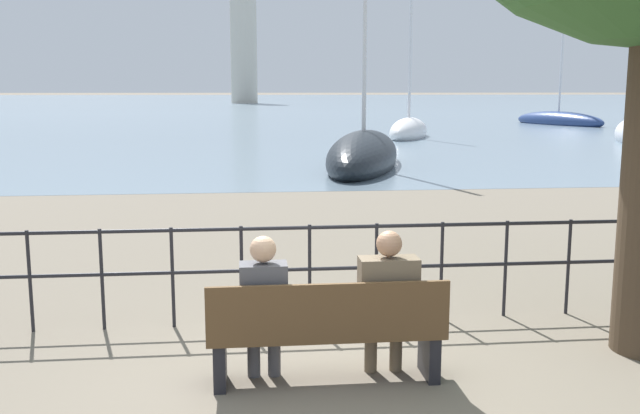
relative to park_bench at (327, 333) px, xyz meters
The scene contains 10 objects.
ground_plane 0.44m from the park_bench, 90.00° to the left, with size 1000.00×1000.00×0.00m, color #706656.
harbor_water 161.27m from the park_bench, 90.00° to the left, with size 600.00×300.00×0.01m.
park_bench is the anchor object (origin of this frame).
seated_person_left 0.58m from the park_bench, behind, with size 0.39×0.35×1.26m.
seated_person_right 0.59m from the park_bench, ahead, with size 0.49×0.35×1.28m.
promenade_railing 1.62m from the park_bench, 90.00° to the left, with size 14.16×0.04×1.05m.
sailboat_0 30.99m from the park_bench, 75.73° to the left, with size 3.77×6.08×7.71m.
sailboat_1 47.02m from the park_bench, 63.46° to the left, with size 4.15×8.40×11.62m.
sailboat_3 16.96m from the park_bench, 79.52° to the left, with size 4.24×8.87×8.41m.
harbor_lighthouse 122.40m from the park_bench, 90.28° to the left, with size 4.60×4.60×25.39m.
Camera 1 is at (-0.65, -5.67, 2.43)m, focal length 40.00 mm.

